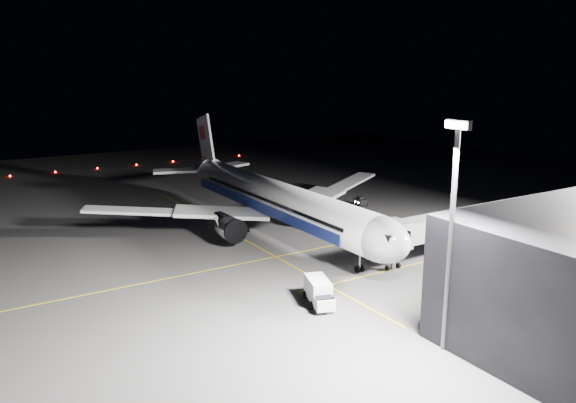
{
  "coord_description": "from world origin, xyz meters",
  "views": [
    {
      "loc": [
        72.14,
        -42.42,
        24.84
      ],
      "look_at": [
        4.82,
        -0.83,
        6.0
      ],
      "focal_mm": 35.0,
      "sensor_mm": 36.0,
      "label": 1
    }
  ],
  "objects_px": {
    "baggage_tug": "(360,202)",
    "safety_cone_b": "(299,227)",
    "safety_cone_a": "(362,224)",
    "airliner": "(273,199)",
    "service_truck": "(319,292)",
    "jet_bridge": "(470,219)",
    "floodlight_mast_south": "(452,217)",
    "safety_cone_c": "(293,224)"
  },
  "relations": [
    {
      "from": "airliner",
      "to": "baggage_tug",
      "type": "distance_m",
      "value": 23.12
    },
    {
      "from": "airliner",
      "to": "baggage_tug",
      "type": "xyz_separation_m",
      "value": [
        -5.63,
        21.99,
        -4.36
      ]
    },
    {
      "from": "airliner",
      "to": "floodlight_mast_south",
      "type": "xyz_separation_m",
      "value": [
        41.08,
        -6.01,
        7.21
      ]
    },
    {
      "from": "jet_bridge",
      "to": "safety_cone_a",
      "type": "bearing_deg",
      "value": -166.59
    },
    {
      "from": "airliner",
      "to": "safety_cone_c",
      "type": "distance_m",
      "value": 6.3
    },
    {
      "from": "service_truck",
      "to": "safety_cone_c",
      "type": "height_order",
      "value": "service_truck"
    },
    {
      "from": "floodlight_mast_south",
      "to": "airliner",
      "type": "bearing_deg",
      "value": 171.67
    },
    {
      "from": "safety_cone_b",
      "to": "baggage_tug",
      "type": "bearing_deg",
      "value": 111.03
    },
    {
      "from": "jet_bridge",
      "to": "baggage_tug",
      "type": "xyz_separation_m",
      "value": [
        -28.7,
        3.94,
        -3.77
      ]
    },
    {
      "from": "floodlight_mast_south",
      "to": "safety_cone_c",
      "type": "xyz_separation_m",
      "value": [
        -41.48,
        10.01,
        -12.05
      ]
    },
    {
      "from": "safety_cone_a",
      "to": "safety_cone_c",
      "type": "xyz_separation_m",
      "value": [
        -5.49,
        -9.77,
        -0.02
      ]
    },
    {
      "from": "service_truck",
      "to": "safety_cone_a",
      "type": "height_order",
      "value": "service_truck"
    },
    {
      "from": "service_truck",
      "to": "baggage_tug",
      "type": "height_order",
      "value": "service_truck"
    },
    {
      "from": "airliner",
      "to": "safety_cone_b",
      "type": "relative_size",
      "value": 100.77
    },
    {
      "from": "safety_cone_c",
      "to": "baggage_tug",
      "type": "bearing_deg",
      "value": 106.19
    },
    {
      "from": "baggage_tug",
      "to": "safety_cone_c",
      "type": "height_order",
      "value": "baggage_tug"
    },
    {
      "from": "baggage_tug",
      "to": "airliner",
      "type": "bearing_deg",
      "value": -72.33
    },
    {
      "from": "jet_bridge",
      "to": "safety_cone_a",
      "type": "height_order",
      "value": "jet_bridge"
    },
    {
      "from": "jet_bridge",
      "to": "safety_cone_b",
      "type": "distance_m",
      "value": 26.28
    },
    {
      "from": "baggage_tug",
      "to": "safety_cone_c",
      "type": "xyz_separation_m",
      "value": [
        5.23,
        -17.99,
        -0.49
      ]
    },
    {
      "from": "service_truck",
      "to": "safety_cone_c",
      "type": "relative_size",
      "value": 9.08
    },
    {
      "from": "jet_bridge",
      "to": "baggage_tug",
      "type": "relative_size",
      "value": 13.71
    },
    {
      "from": "airliner",
      "to": "safety_cone_a",
      "type": "xyz_separation_m",
      "value": [
        5.08,
        13.77,
        -4.83
      ]
    },
    {
      "from": "jet_bridge",
      "to": "safety_cone_c",
      "type": "xyz_separation_m",
      "value": [
        -23.48,
        -14.06,
        -4.26
      ]
    },
    {
      "from": "safety_cone_a",
      "to": "safety_cone_b",
      "type": "height_order",
      "value": "safety_cone_a"
    },
    {
      "from": "safety_cone_a",
      "to": "baggage_tug",
      "type": "bearing_deg",
      "value": 142.47
    },
    {
      "from": "floodlight_mast_south",
      "to": "service_truck",
      "type": "height_order",
      "value": "floodlight_mast_south"
    },
    {
      "from": "service_truck",
      "to": "jet_bridge",
      "type": "bearing_deg",
      "value": 117.07
    },
    {
      "from": "airliner",
      "to": "jet_bridge",
      "type": "height_order",
      "value": "airliner"
    },
    {
      "from": "airliner",
      "to": "safety_cone_a",
      "type": "height_order",
      "value": "airliner"
    },
    {
      "from": "service_truck",
      "to": "safety_cone_c",
      "type": "bearing_deg",
      "value": 171.89
    },
    {
      "from": "service_truck",
      "to": "baggage_tug",
      "type": "relative_size",
      "value": 2.31
    },
    {
      "from": "floodlight_mast_south",
      "to": "service_truck",
      "type": "xyz_separation_m",
      "value": [
        -13.95,
        -4.0,
        -10.89
      ]
    },
    {
      "from": "floodlight_mast_south",
      "to": "baggage_tug",
      "type": "distance_m",
      "value": 55.67
    },
    {
      "from": "airliner",
      "to": "baggage_tug",
      "type": "bearing_deg",
      "value": 104.35
    },
    {
      "from": "floodlight_mast_south",
      "to": "baggage_tug",
      "type": "relative_size",
      "value": 8.25
    },
    {
      "from": "jet_bridge",
      "to": "service_truck",
      "type": "bearing_deg",
      "value": -81.79
    },
    {
      "from": "baggage_tug",
      "to": "safety_cone_b",
      "type": "bearing_deg",
      "value": -65.65
    },
    {
      "from": "airliner",
      "to": "baggage_tug",
      "type": "height_order",
      "value": "airliner"
    },
    {
      "from": "safety_cone_a",
      "to": "safety_cone_b",
      "type": "xyz_separation_m",
      "value": [
        -3.79,
        -9.77,
        -0.03
      ]
    },
    {
      "from": "baggage_tug",
      "to": "safety_cone_a",
      "type": "xyz_separation_m",
      "value": [
        10.71,
        -8.23,
        -0.47
      ]
    },
    {
      "from": "service_truck",
      "to": "safety_cone_b",
      "type": "height_order",
      "value": "service_truck"
    }
  ]
}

